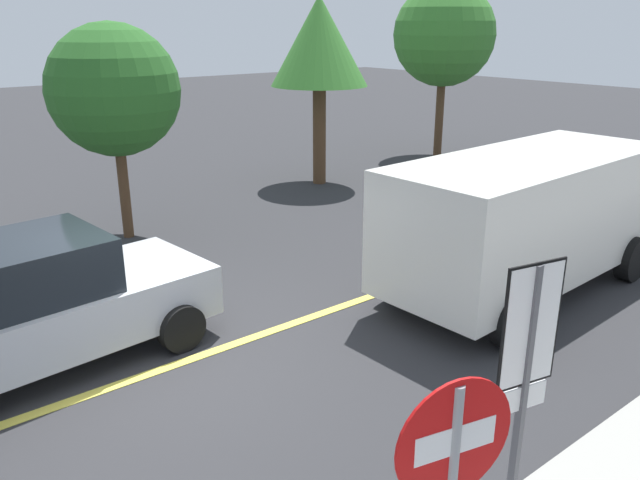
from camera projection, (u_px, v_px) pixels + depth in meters
name	position (u px, v px, depth m)	size (l,w,h in m)	color
ground_plane	(173.00, 366.00, 8.00)	(80.00, 80.00, 0.00)	#2D2D30
lane_marking_centre	(351.00, 303.00, 9.77)	(28.00, 0.16, 0.01)	#E0D14C
speed_limit_sign	(527.00, 357.00, 4.70)	(0.53, 0.13, 2.52)	#4C4C51
white_van	(525.00, 215.00, 9.86)	(5.29, 2.46, 2.20)	silver
car_silver_near_curb	(33.00, 306.00, 7.73)	(4.41, 2.25, 1.68)	#B7BABF
tree_left_verge	(444.00, 35.00, 19.42)	(3.13, 3.13, 5.32)	#513823
tree_centre_verge	(114.00, 91.00, 11.89)	(2.49, 2.49, 4.16)	#513823
tree_right_verge	(319.00, 43.00, 15.94)	(2.49, 2.49, 4.79)	#513823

